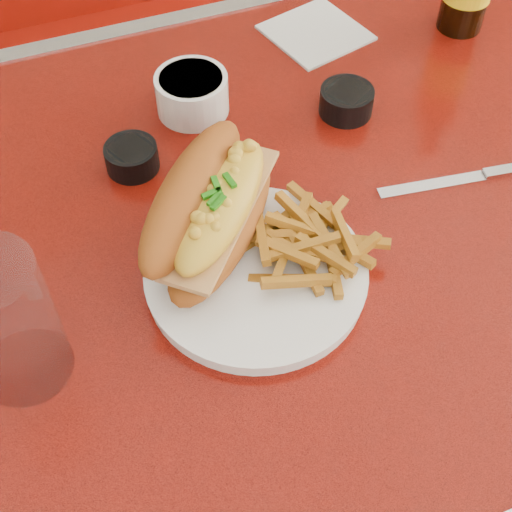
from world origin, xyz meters
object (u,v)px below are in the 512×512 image
object	(u,v)px
knife	(476,176)
booth_bench_far	(176,97)
gravy_ramekin	(192,93)
sauce_cup_left	(132,156)
water_tumbler	(7,324)
sauce_cup_right	(346,100)
dinner_plate	(256,274)
diner_table	(334,273)
fork	(305,252)
mac_hoagie	(211,207)

from	to	relation	value
knife	booth_bench_far	bearing A→B (deg)	108.19
gravy_ramekin	sauce_cup_left	xyz separation A→B (m)	(-0.10, -0.07, -0.01)
water_tumbler	knife	distance (m)	0.55
booth_bench_far	sauce_cup_right	world-z (taller)	booth_bench_far
gravy_ramekin	water_tumbler	world-z (taller)	water_tumbler
sauce_cup_left	sauce_cup_right	xyz separation A→B (m)	(0.28, -0.00, 0.00)
booth_bench_far	sauce_cup_right	distance (m)	0.85
dinner_plate	booth_bench_far	bearing A→B (deg)	80.85
dinner_plate	diner_table	bearing A→B (deg)	29.71
fork	knife	xyz separation A→B (m)	(0.24, 0.04, -0.01)
booth_bench_far	dinner_plate	distance (m)	1.03
water_tumbler	dinner_plate	bearing A→B (deg)	4.28
diner_table	knife	bearing A→B (deg)	-13.75
dinner_plate	sauce_cup_left	distance (m)	0.22
sauce_cup_right	fork	bearing A→B (deg)	-125.63
mac_hoagie	sauce_cup_left	xyz separation A→B (m)	(-0.05, 0.15, -0.04)
sauce_cup_left	diner_table	bearing A→B (deg)	-29.86
water_tumbler	knife	world-z (taller)	water_tumbler
gravy_ramekin	knife	bearing A→B (deg)	-40.84
gravy_ramekin	sauce_cup_left	distance (m)	0.12
booth_bench_far	mac_hoagie	distance (m)	1.01
fork	gravy_ramekin	bearing A→B (deg)	9.44
dinner_plate	mac_hoagie	xyz separation A→B (m)	(-0.03, 0.06, 0.05)
diner_table	gravy_ramekin	xyz separation A→B (m)	(-0.12, 0.20, 0.19)
sauce_cup_right	water_tumbler	xyz separation A→B (m)	(-0.45, -0.23, 0.06)
mac_hoagie	gravy_ramekin	distance (m)	0.23
mac_hoagie	sauce_cup_left	bearing A→B (deg)	60.35
diner_table	sauce_cup_left	distance (m)	0.31
mac_hoagie	sauce_cup_right	world-z (taller)	mac_hoagie
fork	mac_hoagie	bearing A→B (deg)	57.11
sauce_cup_left	knife	distance (m)	0.41
dinner_plate	sauce_cup_left	xyz separation A→B (m)	(-0.08, 0.21, 0.01)
booth_bench_far	mac_hoagie	world-z (taller)	booth_bench_far
fork	knife	size ratio (longest dim) A/B	0.65
sauce_cup_left	knife	bearing A→B (deg)	-23.73
dinner_plate	sauce_cup_left	size ratio (longest dim) A/B	4.67
gravy_ramekin	knife	distance (m)	0.36
mac_hoagie	knife	size ratio (longest dim) A/B	1.17
fork	sauce_cup_left	xyz separation A→B (m)	(-0.13, 0.20, 0.00)
diner_table	gravy_ramekin	world-z (taller)	gravy_ramekin
mac_hoagie	fork	distance (m)	0.11
booth_bench_far	fork	world-z (taller)	booth_bench_far
sauce_cup_left	water_tumbler	world-z (taller)	water_tumbler
diner_table	dinner_plate	xyz separation A→B (m)	(-0.14, -0.08, 0.17)
water_tumbler	diner_table	bearing A→B (deg)	14.54
dinner_plate	mac_hoagie	world-z (taller)	mac_hoagie
diner_table	mac_hoagie	distance (m)	0.28
mac_hoagie	sauce_cup_left	world-z (taller)	mac_hoagie
mac_hoagie	fork	size ratio (longest dim) A/B	1.80
booth_bench_far	sauce_cup_left	world-z (taller)	booth_bench_far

